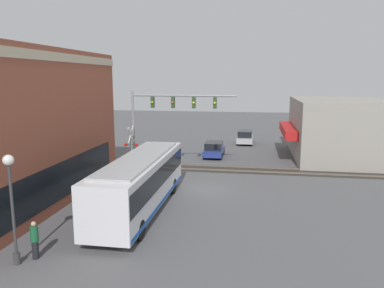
{
  "coord_description": "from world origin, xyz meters",
  "views": [
    {
      "loc": [
        -24.91,
        -3.57,
        7.67
      ],
      "look_at": [
        4.48,
        1.31,
        2.37
      ],
      "focal_mm": 35.0,
      "sensor_mm": 36.0,
      "label": 1
    }
  ],
  "objects_px": {
    "parked_car_silver": "(245,138)",
    "parked_car_blue": "(214,150)",
    "pedestrian_at_crossing": "(154,162)",
    "city_bus": "(140,181)",
    "streetlamp": "(12,200)",
    "crossing_signal": "(131,145)",
    "pedestrian_by_lamp": "(35,240)"
  },
  "relations": [
    {
      "from": "parked_car_silver",
      "to": "crossing_signal",
      "type": "bearing_deg",
      "value": 149.84
    },
    {
      "from": "parked_car_blue",
      "to": "pedestrian_at_crossing",
      "type": "height_order",
      "value": "pedestrian_at_crossing"
    },
    {
      "from": "parked_car_silver",
      "to": "parked_car_blue",
      "type": "bearing_deg",
      "value": 160.46
    },
    {
      "from": "crossing_signal",
      "to": "pedestrian_by_lamp",
      "type": "relative_size",
      "value": 2.27
    },
    {
      "from": "pedestrian_at_crossing",
      "to": "city_bus",
      "type": "bearing_deg",
      "value": -170.0
    },
    {
      "from": "city_bus",
      "to": "pedestrian_by_lamp",
      "type": "xyz_separation_m",
      "value": [
        -6.46,
        2.7,
        -0.91
      ]
    },
    {
      "from": "crossing_signal",
      "to": "pedestrian_by_lamp",
      "type": "distance_m",
      "value": 15.12
    },
    {
      "from": "streetlamp",
      "to": "parked_car_blue",
      "type": "height_order",
      "value": "streetlamp"
    },
    {
      "from": "parked_car_blue",
      "to": "pedestrian_by_lamp",
      "type": "distance_m",
      "value": 22.92
    },
    {
      "from": "city_bus",
      "to": "pedestrian_by_lamp",
      "type": "distance_m",
      "value": 7.06
    },
    {
      "from": "crossing_signal",
      "to": "parked_car_blue",
      "type": "distance_m",
      "value": 9.56
    },
    {
      "from": "city_bus",
      "to": "streetlamp",
      "type": "distance_m",
      "value": 7.8
    },
    {
      "from": "parked_car_silver",
      "to": "pedestrian_by_lamp",
      "type": "relative_size",
      "value": 2.51
    },
    {
      "from": "city_bus",
      "to": "pedestrian_at_crossing",
      "type": "xyz_separation_m",
      "value": [
        8.48,
        1.5,
        -0.83
      ]
    },
    {
      "from": "crossing_signal",
      "to": "pedestrian_by_lamp",
      "type": "height_order",
      "value": "crossing_signal"
    },
    {
      "from": "pedestrian_by_lamp",
      "to": "crossing_signal",
      "type": "bearing_deg",
      "value": 2.7
    },
    {
      "from": "city_bus",
      "to": "crossing_signal",
      "type": "relative_size",
      "value": 3.01
    },
    {
      "from": "crossing_signal",
      "to": "parked_car_silver",
      "type": "height_order",
      "value": "crossing_signal"
    },
    {
      "from": "city_bus",
      "to": "pedestrian_at_crossing",
      "type": "relative_size",
      "value": 6.29
    },
    {
      "from": "parked_car_blue",
      "to": "pedestrian_by_lamp",
      "type": "height_order",
      "value": "pedestrian_by_lamp"
    },
    {
      "from": "parked_car_blue",
      "to": "pedestrian_at_crossing",
      "type": "bearing_deg",
      "value": 150.87
    },
    {
      "from": "parked_car_silver",
      "to": "pedestrian_by_lamp",
      "type": "height_order",
      "value": "pedestrian_by_lamp"
    },
    {
      "from": "parked_car_silver",
      "to": "pedestrian_by_lamp",
      "type": "xyz_separation_m",
      "value": [
        -30.19,
        8.1,
        0.14
      ]
    },
    {
      "from": "parked_car_silver",
      "to": "pedestrian_at_crossing",
      "type": "relative_size",
      "value": 2.31
    },
    {
      "from": "crossing_signal",
      "to": "streetlamp",
      "type": "relative_size",
      "value": 0.82
    },
    {
      "from": "crossing_signal",
      "to": "streetlamp",
      "type": "distance_m",
      "value": 15.62
    },
    {
      "from": "parked_car_silver",
      "to": "pedestrian_at_crossing",
      "type": "distance_m",
      "value": 16.73
    },
    {
      "from": "parked_car_blue",
      "to": "pedestrian_at_crossing",
      "type": "relative_size",
      "value": 2.31
    },
    {
      "from": "city_bus",
      "to": "crossing_signal",
      "type": "xyz_separation_m",
      "value": [
        8.57,
        3.4,
        0.53
      ]
    },
    {
      "from": "streetlamp",
      "to": "parked_car_blue",
      "type": "relative_size",
      "value": 1.11
    },
    {
      "from": "pedestrian_at_crossing",
      "to": "pedestrian_by_lamp",
      "type": "height_order",
      "value": "pedestrian_at_crossing"
    },
    {
      "from": "parked_car_blue",
      "to": "pedestrian_by_lamp",
      "type": "bearing_deg",
      "value": 166.64
    }
  ]
}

